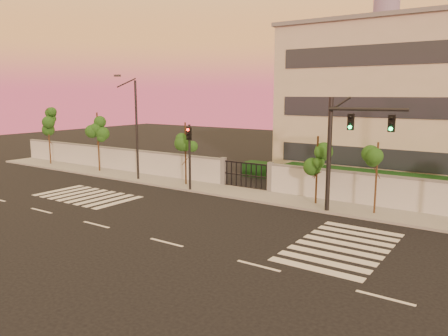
# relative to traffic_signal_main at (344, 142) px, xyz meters

# --- Properties ---
(ground) EXTENTS (120.00, 120.00, 0.00)m
(ground) POSITION_rel_traffic_signal_main_xyz_m (-5.10, -9.29, -4.26)
(ground) COLOR black
(ground) RESTS_ON ground
(sidewalk) EXTENTS (60.00, 3.00, 0.15)m
(sidewalk) POSITION_rel_traffic_signal_main_xyz_m (-5.10, 1.21, -4.18)
(sidewalk) COLOR gray
(sidewalk) RESTS_ON ground
(perimeter_wall) EXTENTS (60.00, 0.36, 2.20)m
(perimeter_wall) POSITION_rel_traffic_signal_main_xyz_m (-5.00, 2.71, -3.19)
(perimeter_wall) COLOR #BBBDC3
(perimeter_wall) RESTS_ON ground
(hedge_row) EXTENTS (41.00, 4.25, 1.80)m
(hedge_row) POSITION_rel_traffic_signal_main_xyz_m (-3.94, 5.44, -3.44)
(hedge_row) COLOR black
(hedge_row) RESTS_ON ground
(distant_skyscraper) EXTENTS (16.00, 16.00, 118.00)m
(distant_skyscraper) POSITION_rel_traffic_signal_main_xyz_m (-70.10, 270.71, 57.72)
(distant_skyscraper) COLOR slate
(distant_skyscraper) RESTS_ON ground
(road_markings) EXTENTS (57.00, 7.62, 0.02)m
(road_markings) POSITION_rel_traffic_signal_main_xyz_m (-6.68, -5.54, -4.25)
(road_markings) COLOR silver
(road_markings) RESTS_ON ground
(street_tree_a) EXTENTS (1.55, 1.23, 5.50)m
(street_tree_a) POSITION_rel_traffic_signal_main_xyz_m (-29.74, 1.30, -0.22)
(street_tree_a) COLOR #382314
(street_tree_a) RESTS_ON ground
(street_tree_b) EXTENTS (1.61, 1.28, 5.31)m
(street_tree_b) POSITION_rel_traffic_signal_main_xyz_m (-22.56, 1.34, -0.35)
(street_tree_b) COLOR #382314
(street_tree_b) RESTS_ON ground
(street_tree_c) EXTENTS (1.50, 1.19, 4.83)m
(street_tree_c) POSITION_rel_traffic_signal_main_xyz_m (-12.47, 1.18, -0.71)
(street_tree_c) COLOR #382314
(street_tree_c) RESTS_ON ground
(street_tree_d) EXTENTS (1.45, 1.15, 4.37)m
(street_tree_d) POSITION_rel_traffic_signal_main_xyz_m (-2.02, 1.21, -1.04)
(street_tree_d) COLOR #382314
(street_tree_d) RESTS_ON ground
(street_tree_e) EXTENTS (1.33, 1.06, 4.24)m
(street_tree_e) POSITION_rel_traffic_signal_main_xyz_m (1.65, 0.99, -1.14)
(street_tree_e) COLOR #382314
(street_tree_e) RESTS_ON ground
(traffic_signal_main) EXTENTS (4.24, 0.95, 6.74)m
(traffic_signal_main) POSITION_rel_traffic_signal_main_xyz_m (0.00, 0.00, 0.00)
(traffic_signal_main) COLOR black
(traffic_signal_main) RESTS_ON ground
(traffic_signal_secondary) EXTENTS (0.37, 0.35, 4.79)m
(traffic_signal_secondary) POSITION_rel_traffic_signal_main_xyz_m (-11.07, -0.14, -1.22)
(traffic_signal_secondary) COLOR black
(traffic_signal_secondary) RESTS_ON ground
(streetlight_west) EXTENTS (0.50, 2.00, 8.32)m
(streetlight_west) POSITION_rel_traffic_signal_main_xyz_m (-17.00, 0.43, 0.24)
(streetlight_west) COLOR black
(streetlight_west) RESTS_ON ground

